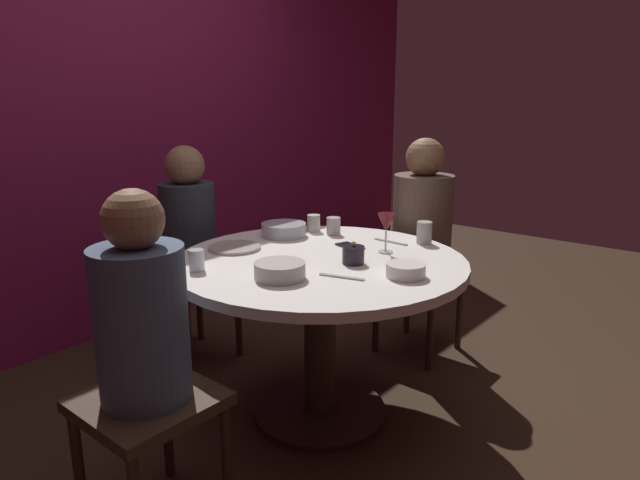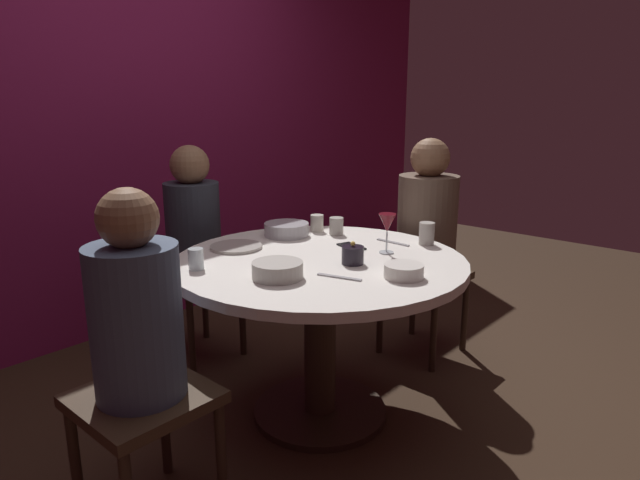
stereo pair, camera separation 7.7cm
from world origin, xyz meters
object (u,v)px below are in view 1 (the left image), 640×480
(cup_by_left_diner, at_px, (314,223))
(wine_glass, at_px, (386,224))
(dining_table, at_px, (320,295))
(bowl_salad_center, at_px, (406,270))
(seated_diner_back, at_px, (189,231))
(dinner_plate, at_px, (235,248))
(candle_holder, at_px, (353,255))
(cup_center_front, at_px, (197,260))
(bowl_serving_large, at_px, (284,230))
(cup_near_candle, at_px, (333,226))
(bowl_small_white, at_px, (280,270))
(seated_diner_right, at_px, (422,224))
(cup_by_right_diner, at_px, (424,233))
(seated_diner_left, at_px, (142,328))
(cell_phone, at_px, (350,246))

(cup_by_left_diner, bearing_deg, wine_glass, -101.84)
(dining_table, xyz_separation_m, bowl_salad_center, (0.02, -0.41, 0.19))
(dining_table, xyz_separation_m, seated_diner_back, (0.00, 0.90, 0.15))
(dining_table, relative_size, dinner_plate, 5.27)
(candle_holder, bearing_deg, cup_center_front, 138.54)
(bowl_serving_large, xyz_separation_m, cup_near_candle, (0.18, -0.17, 0.01))
(bowl_small_white, distance_m, cup_center_front, 0.35)
(candle_holder, bearing_deg, seated_diner_back, 91.53)
(candle_holder, bearing_deg, dinner_plate, 106.28)
(candle_holder, xyz_separation_m, wine_glass, (0.23, -0.01, 0.09))
(seated_diner_back, bearing_deg, bowl_small_white, -17.70)
(wine_glass, xyz_separation_m, bowl_serving_large, (-0.06, 0.55, -0.10))
(dining_table, height_order, seated_diner_right, seated_diner_right)
(dining_table, relative_size, seated_diner_back, 1.06)
(bowl_small_white, bearing_deg, dining_table, 10.57)
(seated_diner_right, height_order, cup_center_front, seated_diner_right)
(cup_center_front, bearing_deg, wine_glass, -31.43)
(bowl_serving_large, height_order, cup_by_right_diner, cup_by_right_diner)
(cup_near_candle, distance_m, cup_by_right_diner, 0.46)
(seated_diner_left, bearing_deg, dining_table, 0.00)
(cup_center_front, bearing_deg, cup_near_candle, -2.90)
(seated_diner_back, relative_size, bowl_serving_large, 5.31)
(seated_diner_back, height_order, bowl_small_white, seated_diner_back)
(seated_diner_back, bearing_deg, cell_phone, 14.33)
(wine_glass, distance_m, bowl_small_white, 0.58)
(seated_diner_left, relative_size, cup_near_candle, 13.25)
(dining_table, bearing_deg, cup_near_candle, 30.77)
(bowl_serving_large, xyz_separation_m, cup_by_right_diner, (0.31, -0.61, 0.02))
(bowl_serving_large, bearing_deg, bowl_salad_center, -102.37)
(dining_table, distance_m, cup_by_left_diner, 0.54)
(dinner_plate, distance_m, bowl_serving_large, 0.32)
(bowl_small_white, height_order, cup_by_right_diner, cup_by_right_diner)
(seated_diner_back, xyz_separation_m, cup_center_front, (-0.44, -0.64, 0.06))
(wine_glass, relative_size, cup_center_front, 2.07)
(cup_near_candle, bearing_deg, cup_by_right_diner, -73.42)
(dinner_plate, bearing_deg, cup_center_front, -157.43)
(cup_near_candle, bearing_deg, candle_holder, -132.45)
(dinner_plate, xyz_separation_m, bowl_salad_center, (0.15, -0.80, 0.02))
(dinner_plate, relative_size, cup_near_candle, 2.73)
(candle_holder, distance_m, cell_phone, 0.26)
(bowl_salad_center, bearing_deg, cup_near_candle, 60.57)
(bowl_serving_large, height_order, cup_center_front, cup_center_front)
(wine_glass, height_order, bowl_serving_large, wine_glass)
(cup_by_left_diner, height_order, cup_center_front, same)
(wine_glass, distance_m, dinner_plate, 0.69)
(seated_diner_left, height_order, cup_by_left_diner, seated_diner_left)
(seated_diner_left, bearing_deg, cup_center_front, 31.99)
(cell_phone, height_order, cup_by_right_diner, cup_by_right_diner)
(candle_holder, height_order, cup_by_right_diner, cup_by_right_diner)
(cell_phone, relative_size, cup_center_front, 1.64)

